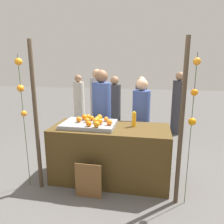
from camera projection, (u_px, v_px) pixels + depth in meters
ground_plane at (110, 178)px, 3.39m from camera, size 24.00×24.00×0.00m
stall_counter at (110, 153)px, 3.29m from camera, size 1.79×0.76×0.86m
orange_tray at (89, 124)px, 3.23m from camera, size 0.81×0.55×0.06m
orange_0 at (85, 117)px, 3.35m from camera, size 0.09×0.09×0.09m
orange_1 at (89, 124)px, 3.01m from camera, size 0.08×0.08×0.08m
orange_2 at (99, 117)px, 3.36m from camera, size 0.09×0.09×0.09m
orange_3 at (88, 117)px, 3.41m from camera, size 0.08×0.08×0.08m
orange_4 at (100, 121)px, 3.11m from camera, size 0.09×0.09×0.09m
orange_5 at (97, 119)px, 3.24m from camera, size 0.09×0.09×0.09m
orange_6 at (97, 124)px, 2.97m from camera, size 0.09×0.09×0.09m
orange_7 at (87, 120)px, 3.21m from camera, size 0.07×0.07×0.07m
orange_8 at (79, 119)px, 3.23m from camera, size 0.08×0.08×0.08m
orange_9 at (109, 122)px, 3.07m from camera, size 0.09×0.09×0.09m
orange_10 at (96, 121)px, 3.16m from camera, size 0.08×0.08×0.08m
orange_11 at (106, 119)px, 3.27m from camera, size 0.07×0.07×0.07m
orange_12 at (92, 118)px, 3.32m from camera, size 0.07×0.07×0.07m
juice_bottle at (134, 119)px, 3.19m from camera, size 0.06×0.06×0.24m
chalkboard_sign at (88, 181)px, 2.86m from camera, size 0.37×0.03×0.51m
vendor_left at (102, 120)px, 3.89m from camera, size 0.34×0.34×1.70m
vendor_right at (141, 125)px, 3.80m from camera, size 0.31×0.31×1.56m
crowd_person_0 at (141, 107)px, 5.54m from camera, size 0.30×0.30×1.48m
crowd_person_1 at (178, 106)px, 5.40m from camera, size 0.32×0.32×1.60m
crowd_person_2 at (97, 105)px, 5.27m from camera, size 0.34×0.34×1.67m
crowd_person_3 at (79, 103)px, 5.96m from camera, size 0.30×0.30×1.50m
crowd_person_4 at (115, 108)px, 5.26m from camera, size 0.30×0.30×1.51m
canopy_post_left at (36, 119)px, 2.92m from camera, size 0.06×0.06×2.12m
canopy_post_right at (181, 126)px, 2.57m from camera, size 0.06×0.06×2.12m
garland_strand_left at (21, 86)px, 2.85m from camera, size 0.10×0.11×1.93m
garland_strand_right at (194, 97)px, 2.47m from camera, size 0.10×0.10×1.93m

